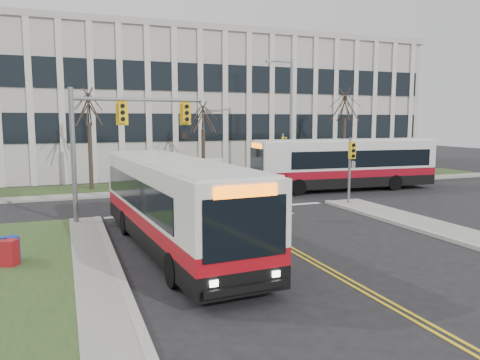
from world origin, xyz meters
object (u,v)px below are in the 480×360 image
directory_sign (213,170)px  newspaper_box_red (9,255)px  bus_cross (344,165)px  streetlight (289,114)px  newspaper_box_blue (10,251)px  bus_main (174,206)px

directory_sign → newspaper_box_red: (-12.00, -16.40, -0.70)m
bus_cross → newspaper_box_red: bus_cross is taller
streetlight → newspaper_box_blue: 23.31m
bus_main → streetlight: bearing=46.6°
directory_sign → bus_cross: bus_cross is taller
streetlight → directory_sign: size_ratio=4.60×
bus_main → bus_cross: bearing=32.6°
newspaper_box_red → newspaper_box_blue: bearing=114.8°
bus_cross → newspaper_box_red: size_ratio=13.41×
bus_main → newspaper_box_red: 5.63m
streetlight → directory_sign: 6.96m
bus_main → bus_cross: size_ratio=0.96×
directory_sign → newspaper_box_red: directory_sign is taller
newspaper_box_blue → bus_cross: bearing=4.8°
bus_main → newspaper_box_red: size_ratio=12.83×
bus_main → newspaper_box_blue: 5.61m
bus_cross → newspaper_box_blue: bus_cross is taller
streetlight → directory_sign: (-5.53, 1.30, -4.02)m
directory_sign → newspaper_box_blue: (-12.00, -15.93, -0.70)m
streetlight → newspaper_box_red: bearing=-139.3°
directory_sign → newspaper_box_blue: size_ratio=2.11×
directory_sign → newspaper_box_red: bearing=-126.2°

